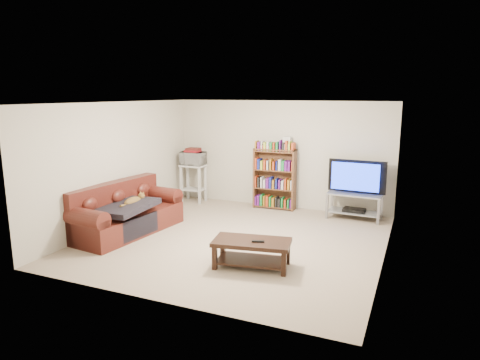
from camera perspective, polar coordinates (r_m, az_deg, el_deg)
The scene contains 19 objects.
floor at distance 7.69m, azimuth -0.49°, elevation -7.93°, with size 5.00×5.00×0.00m, color tan.
ceiling at distance 7.25m, azimuth -0.52°, elevation 10.25°, with size 5.00×5.00×0.00m, color white.
wall_back at distance 9.69m, azimuth 5.42°, elevation 3.40°, with size 5.00×5.00×0.00m, color beige.
wall_front at distance 5.24m, azimuth -11.51°, elevation -3.78°, with size 5.00×5.00×0.00m, color beige.
wall_left at distance 8.67m, azimuth -15.84°, elevation 2.05°, with size 5.00×5.00×0.00m, color beige.
wall_right at distance 6.80m, azimuth 19.21°, elevation -0.68°, with size 5.00×5.00×0.00m, color beige.
sofa at distance 8.29m, azimuth -15.20°, elevation -4.54°, with size 1.18×2.26×0.93m.
blanket at distance 8.01m, azimuth -15.08°, elevation -3.48°, with size 0.84×1.08×0.10m, color black.
cat at distance 8.13m, azimuth -14.13°, elevation -2.77°, with size 0.24×0.59×0.18m, color brown, non-canonical shape.
coffee_table at distance 6.45m, azimuth 1.58°, elevation -9.10°, with size 1.22×0.76×0.42m.
remote at distance 6.34m, azimuth 2.42°, elevation -8.17°, with size 0.19×0.05×0.02m, color black.
tv_stand at distance 9.11m, azimuth 15.02°, elevation -2.81°, with size 1.11×0.54×0.54m.
television at distance 9.00m, azimuth 15.19°, elevation 0.36°, with size 1.17×0.15×0.67m, color black.
dvd_player at distance 9.16m, azimuth 14.96°, elevation -3.88°, with size 0.44×0.30×0.06m, color black.
bookshelf at distance 9.58m, azimuth 4.63°, elevation 0.27°, with size 0.94×0.31×1.35m.
shelf_clutter at distance 9.45m, azimuth 5.30°, elevation 4.77°, with size 0.69×0.22×0.28m.
microwave_stand at distance 10.24m, azimuth -6.24°, elevation 0.26°, with size 0.57×0.42×0.90m.
microwave at distance 10.16m, azimuth -6.30°, elevation 2.89°, with size 0.55×0.37×0.31m, color silver.
game_boxes at distance 10.14m, azimuth -6.32°, elevation 3.88°, with size 0.33×0.28×0.05m, color maroon.
Camera 1 is at (2.90, -6.65, 2.56)m, focal length 32.00 mm.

